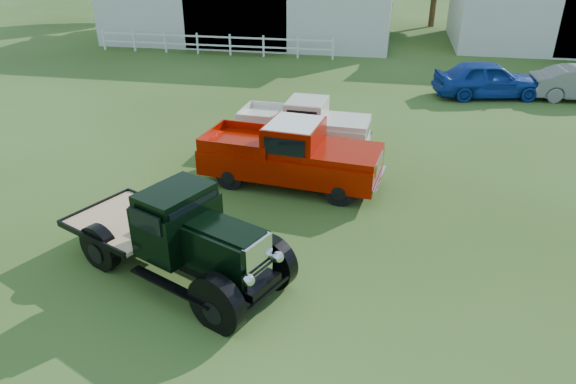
% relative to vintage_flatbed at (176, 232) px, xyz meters
% --- Properties ---
extents(ground, '(120.00, 120.00, 0.00)m').
position_rel_vintage_flatbed_xyz_m(ground, '(1.70, 0.90, -1.00)').
color(ground, '#283D10').
extents(fence_rail, '(14.20, 0.16, 1.20)m').
position_rel_vintage_flatbed_xyz_m(fence_rail, '(-6.30, 20.90, -0.40)').
color(fence_rail, white).
rests_on(fence_rail, ground).
extents(vintage_flatbed, '(5.41, 3.84, 1.99)m').
position_rel_vintage_flatbed_xyz_m(vintage_flatbed, '(0.00, 0.00, 0.00)').
color(vintage_flatbed, black).
rests_on(vintage_flatbed, ground).
extents(red_pickup, '(5.31, 2.55, 1.87)m').
position_rel_vintage_flatbed_xyz_m(red_pickup, '(1.46, 4.68, -0.06)').
color(red_pickup, '#980E00').
rests_on(red_pickup, ground).
extents(white_pickup, '(4.47, 1.94, 1.61)m').
position_rel_vintage_flatbed_xyz_m(white_pickup, '(1.35, 7.50, -0.19)').
color(white_pickup, beige).
rests_on(white_pickup, ground).
extents(misc_car_blue, '(4.86, 2.75, 1.56)m').
position_rel_vintage_flatbed_xyz_m(misc_car_blue, '(8.15, 14.89, -0.22)').
color(misc_car_blue, navy).
rests_on(misc_car_blue, ground).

